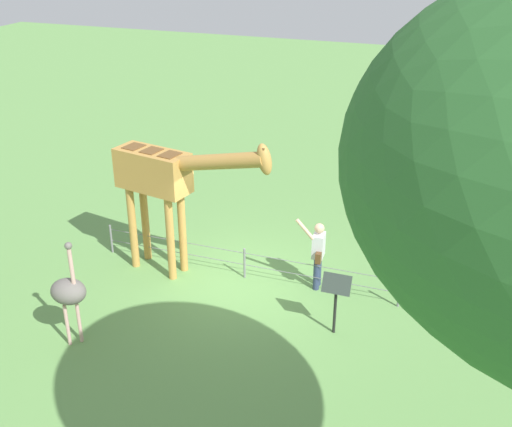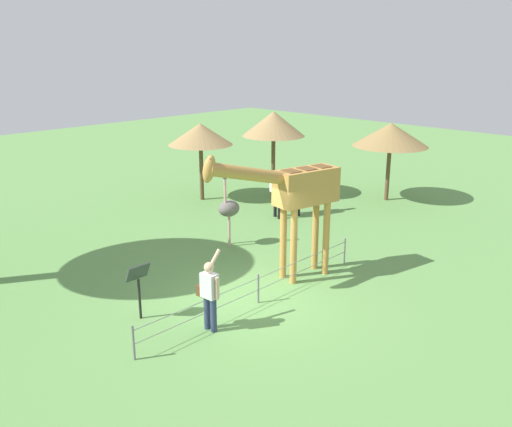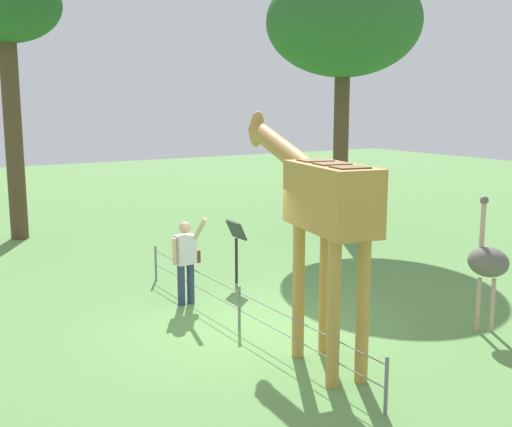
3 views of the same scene
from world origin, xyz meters
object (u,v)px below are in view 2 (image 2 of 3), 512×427
Objects in this scene: zebra at (289,185)px; shade_hut_far at (391,135)px; giraffe at (296,193)px; shade_hut_aside at (200,134)px; shade_hut_near at (274,124)px; visitor at (210,292)px; info_sign at (138,280)px; ostrich at (229,209)px.

shade_hut_far reaches higher than zebra.
giraffe reaches higher than shade_hut_aside.
shade_hut_near is (-5.70, -6.02, 0.59)m from giraffe.
visitor is 1.71m from info_sign.
shade_hut_aside is (-3.33, -7.69, 0.27)m from giraffe.
zebra is at bearing -161.59° from info_sign.
shade_hut_aside is at bearing -138.27° from info_sign.
shade_hut_far is at bearing 162.36° from zebra.
ostrich is at bearing 58.62° from shade_hut_aside.
visitor is 8.59m from zebra.
giraffe is at bearing 15.81° from shade_hut_far.
visitor is at bearing 35.70° from shade_hut_near.
zebra is at bearing 100.87° from shade_hut_aside.
ostrich is 0.74× the size of shade_hut_aside.
shade_hut_aside is 2.30× the size of info_sign.
zebra is 4.25m from shade_hut_aside.
shade_hut_near is 2.61× the size of info_sign.
shade_hut_far is at bearing 133.85° from shade_hut_aside.
ostrich is at bearing -156.26° from info_sign.
shade_hut_near is at bearing 144.88° from shade_hut_aside.
shade_hut_far reaches higher than ostrich.
ostrich is at bearing -99.48° from giraffe.
info_sign is (4.14, -1.03, -1.39)m from giraffe.
shade_hut_aside is 10.14m from info_sign.
ostrich is 6.22m from shade_hut_near.
shade_hut_aside reaches higher than zebra.
shade_hut_far is (-2.73, 3.64, -0.33)m from shade_hut_near.
visitor is at bearing 116.60° from info_sign.
zebra is at bearing -150.25° from visitor.
giraffe is 8.76m from shade_hut_far.
shade_hut_far reaches higher than visitor.
visitor is (3.38, 0.49, -1.44)m from giraffe.
shade_hut_aside reaches higher than ostrich.
shade_hut_near is 1.13× the size of shade_hut_aside.
shade_hut_near reaches higher than visitor.
giraffe is 8.31m from shade_hut_near.
shade_hut_near is at bearing -133.40° from giraffe.
zebra reaches higher than info_sign.
visitor reaches higher than info_sign.
shade_hut_far is 7.36m from shade_hut_aside.
giraffe is 5.68m from zebra.
visitor is at bearing 13.72° from shade_hut_far.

